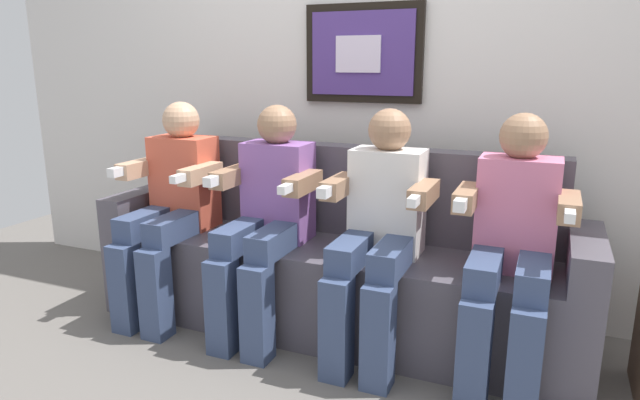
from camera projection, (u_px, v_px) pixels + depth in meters
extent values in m
plane|color=#66605B|center=(307.00, 355.00, 2.53)|extent=(6.21, 6.21, 0.00)
cube|color=silver|center=(365.00, 63.00, 2.90)|extent=(4.78, 0.05, 2.60)
cube|color=black|center=(364.00, 54.00, 2.85)|extent=(0.63, 0.03, 0.50)
cube|color=#4C337F|center=(363.00, 53.00, 2.84)|extent=(0.55, 0.02, 0.42)
cube|color=silver|center=(358.00, 54.00, 2.84)|extent=(0.24, 0.02, 0.18)
cube|color=#514C56|center=(331.00, 287.00, 2.74)|extent=(2.10, 0.58, 0.45)
cube|color=#514C56|center=(347.00, 189.00, 2.83)|extent=(2.10, 0.14, 0.45)
cube|color=#514C56|center=(149.00, 243.00, 3.14)|extent=(0.14, 0.58, 0.62)
cube|color=#514C56|center=(580.00, 309.00, 2.30)|extent=(0.14, 0.58, 0.62)
cube|color=#D8593F|center=(185.00, 182.00, 2.93)|extent=(0.32, 0.20, 0.48)
sphere|color=tan|center=(181.00, 120.00, 2.85)|extent=(0.19, 0.19, 0.19)
cube|color=#38476B|center=(149.00, 222.00, 2.83)|extent=(0.12, 0.40, 0.12)
cube|color=#38476B|center=(177.00, 226.00, 2.76)|extent=(0.12, 0.40, 0.12)
cube|color=#38476B|center=(126.00, 288.00, 2.72)|extent=(0.12, 0.12, 0.45)
cube|color=#38476B|center=(155.00, 294.00, 2.65)|extent=(0.12, 0.12, 0.45)
cube|color=tan|center=(140.00, 168.00, 2.88)|extent=(0.08, 0.28, 0.08)
cube|color=tan|center=(201.00, 174.00, 2.73)|extent=(0.08, 0.28, 0.08)
cube|color=white|center=(181.00, 178.00, 2.59)|extent=(0.04, 0.13, 0.04)
cube|color=white|center=(118.00, 172.00, 2.73)|extent=(0.04, 0.10, 0.04)
cube|color=#8C59A5|center=(278.00, 191.00, 2.72)|extent=(0.32, 0.20, 0.48)
sphere|color=#9E7556|center=(277.00, 125.00, 2.64)|extent=(0.19, 0.19, 0.19)
cube|color=#38476B|center=(243.00, 235.00, 2.62)|extent=(0.12, 0.40, 0.12)
cube|color=#38476B|center=(277.00, 239.00, 2.55)|extent=(0.12, 0.40, 0.12)
cube|color=#38476B|center=(222.00, 307.00, 2.51)|extent=(0.12, 0.12, 0.45)
cube|color=#38476B|center=(257.00, 314.00, 2.44)|extent=(0.12, 0.12, 0.45)
cube|color=#9E7556|center=(232.00, 176.00, 2.67)|extent=(0.08, 0.28, 0.08)
cube|color=#9E7556|center=(303.00, 183.00, 2.52)|extent=(0.08, 0.28, 0.08)
cube|color=white|center=(288.00, 188.00, 2.38)|extent=(0.04, 0.13, 0.04)
cube|color=white|center=(213.00, 181.00, 2.52)|extent=(0.04, 0.10, 0.04)
cube|color=white|center=(387.00, 202.00, 2.51)|extent=(0.32, 0.20, 0.48)
sphere|color=#9E7556|center=(390.00, 130.00, 2.43)|extent=(0.19, 0.19, 0.19)
cube|color=#38476B|center=(354.00, 250.00, 2.41)|extent=(0.12, 0.40, 0.12)
cube|color=#38476B|center=(394.00, 255.00, 2.34)|extent=(0.12, 0.40, 0.12)
cube|color=#38476B|center=(336.00, 329.00, 2.30)|extent=(0.12, 0.12, 0.45)
cube|color=#38476B|center=(378.00, 337.00, 2.23)|extent=(0.12, 0.12, 0.45)
cube|color=#9E7556|center=(339.00, 186.00, 2.46)|extent=(0.08, 0.28, 0.08)
cube|color=#9E7556|center=(424.00, 194.00, 2.31)|extent=(0.08, 0.28, 0.08)
cube|color=white|center=(415.00, 200.00, 2.17)|extent=(0.04, 0.13, 0.04)
cube|color=white|center=(326.00, 191.00, 2.31)|extent=(0.04, 0.10, 0.04)
cube|color=pink|center=(517.00, 214.00, 2.30)|extent=(0.32, 0.20, 0.48)
sphere|color=#9E7556|center=(524.00, 136.00, 2.22)|extent=(0.19, 0.19, 0.19)
cube|color=#38476B|center=(485.00, 268.00, 2.20)|extent=(0.12, 0.40, 0.12)
cube|color=#38476B|center=(534.00, 274.00, 2.13)|extent=(0.12, 0.40, 0.12)
cube|color=#38476B|center=(474.00, 356.00, 2.09)|extent=(0.12, 0.12, 0.45)
cube|color=#38476B|center=(524.00, 366.00, 2.02)|extent=(0.12, 0.12, 0.45)
cube|color=#9E7556|center=(467.00, 198.00, 2.25)|extent=(0.08, 0.28, 0.08)
cube|color=#9E7556|center=(569.00, 207.00, 2.10)|extent=(0.08, 0.28, 0.08)
cube|color=white|center=(570.00, 215.00, 1.96)|extent=(0.04, 0.13, 0.04)
cube|color=white|center=(461.00, 204.00, 2.10)|extent=(0.04, 0.10, 0.04)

